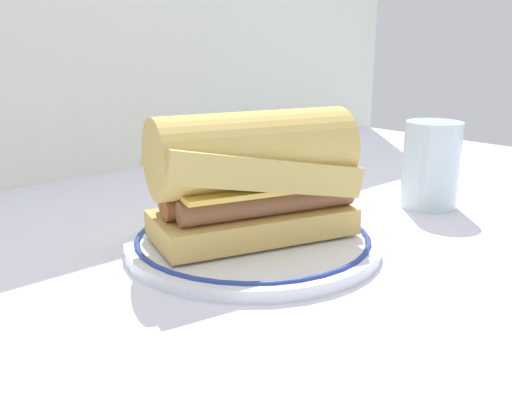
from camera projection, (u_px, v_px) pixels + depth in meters
name	position (u px, v px, depth m)	size (l,w,h in m)	color
ground_plane	(253.00, 248.00, 0.58)	(1.50, 1.50, 0.00)	silver
plate	(256.00, 240.00, 0.58)	(0.26, 0.26, 0.01)	white
sausage_sandwich	(256.00, 174.00, 0.56)	(0.22, 0.15, 0.12)	tan
drinking_glass	(430.00, 171.00, 0.71)	(0.07, 0.07, 0.11)	silver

